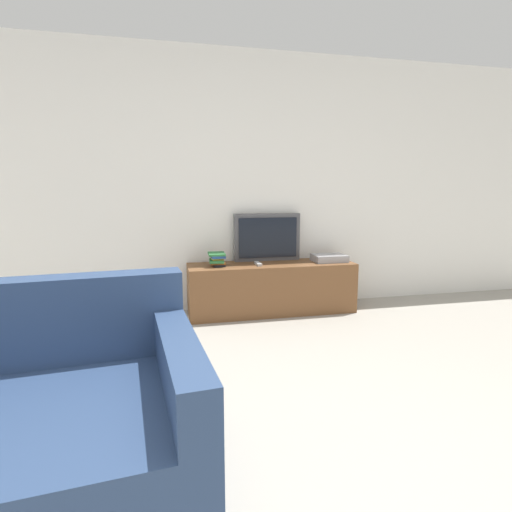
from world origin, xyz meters
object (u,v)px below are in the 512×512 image
(tv_stand, at_px, (271,288))
(book_stack, at_px, (217,259))
(television, at_px, (267,237))
(remote_on_stand, at_px, (258,264))
(set_top_box, at_px, (329,258))

(tv_stand, relative_size, book_stack, 7.23)
(television, bearing_deg, book_stack, -160.26)
(tv_stand, distance_m, book_stack, 0.63)
(book_stack, bearing_deg, remote_on_stand, -5.33)
(book_stack, relative_size, set_top_box, 0.69)
(television, height_order, remote_on_stand, television)
(tv_stand, xyz_separation_m, television, (0.00, 0.19, 0.50))
(tv_stand, xyz_separation_m, remote_on_stand, (-0.15, -0.04, 0.26))
(set_top_box, bearing_deg, remote_on_stand, -177.49)
(tv_stand, bearing_deg, remote_on_stand, -163.53)
(television, bearing_deg, set_top_box, -18.19)
(book_stack, distance_m, remote_on_stand, 0.40)
(tv_stand, height_order, television, television)
(tv_stand, distance_m, remote_on_stand, 0.31)
(tv_stand, height_order, remote_on_stand, remote_on_stand)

